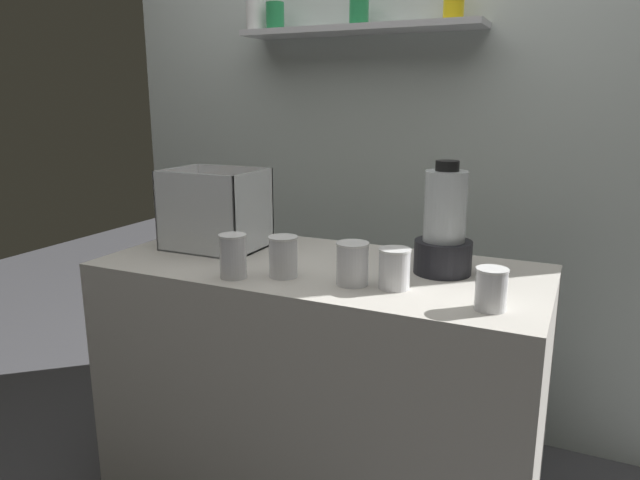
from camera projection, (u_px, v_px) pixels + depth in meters
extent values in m
cube|color=beige|center=(320.00, 393.00, 1.95)|extent=(1.40, 0.64, 0.90)
cube|color=silver|center=(397.00, 138.00, 2.44)|extent=(2.60, 0.04, 2.50)
cube|color=silver|center=(359.00, 29.00, 2.29)|extent=(0.99, 0.20, 0.02)
cylinder|color=#268C4C|center=(275.00, 16.00, 2.41)|extent=(0.08, 0.08, 0.11)
cylinder|color=#268C4C|center=(359.00, 11.00, 2.27)|extent=(0.08, 0.08, 0.11)
cylinder|color=yellow|center=(454.00, 5.00, 2.12)|extent=(0.08, 0.08, 0.11)
cylinder|color=white|center=(256.00, 16.00, 2.46)|extent=(0.08, 0.08, 0.13)
cube|color=white|center=(217.00, 247.00, 2.06)|extent=(0.32, 0.25, 0.01)
cube|color=white|center=(194.00, 215.00, 1.92)|extent=(0.32, 0.01, 0.28)
cube|color=white|center=(235.00, 203.00, 2.13)|extent=(0.32, 0.01, 0.28)
cube|color=white|center=(179.00, 206.00, 2.09)|extent=(0.01, 0.25, 0.28)
cube|color=white|center=(254.00, 213.00, 1.96)|extent=(0.01, 0.25, 0.28)
cone|color=orange|center=(221.00, 243.00, 2.03)|extent=(0.12, 0.17, 0.03)
cone|color=orange|center=(226.00, 242.00, 2.05)|extent=(0.16, 0.10, 0.02)
cone|color=orange|center=(207.00, 241.00, 2.05)|extent=(0.07, 0.18, 0.03)
cone|color=orange|center=(220.00, 238.00, 2.08)|extent=(0.13, 0.12, 0.03)
cone|color=orange|center=(222.00, 236.00, 2.02)|extent=(0.04, 0.20, 0.03)
cone|color=orange|center=(234.00, 233.00, 2.03)|extent=(0.10, 0.17, 0.03)
cone|color=orange|center=(228.00, 234.00, 2.05)|extent=(0.14, 0.11, 0.03)
cone|color=orange|center=(198.00, 232.00, 2.05)|extent=(0.13, 0.12, 0.03)
cone|color=orange|center=(218.00, 230.00, 2.00)|extent=(0.15, 0.08, 0.02)
cylinder|color=black|center=(443.00, 257.00, 1.75)|extent=(0.17, 0.17, 0.10)
cylinder|color=silver|center=(445.00, 206.00, 1.71)|extent=(0.13, 0.13, 0.21)
cylinder|color=orange|center=(444.00, 234.00, 1.73)|extent=(0.11, 0.11, 0.04)
cylinder|color=black|center=(447.00, 166.00, 1.68)|extent=(0.07, 0.07, 0.03)
cylinder|color=white|center=(233.00, 257.00, 1.70)|extent=(0.08, 0.08, 0.12)
cylinder|color=orange|center=(233.00, 266.00, 1.70)|extent=(0.07, 0.07, 0.07)
cylinder|color=white|center=(232.00, 235.00, 1.68)|extent=(0.08, 0.08, 0.01)
cylinder|color=white|center=(283.00, 258.00, 1.71)|extent=(0.08, 0.08, 0.12)
cylinder|color=maroon|center=(283.00, 262.00, 1.71)|extent=(0.08, 0.08, 0.09)
cylinder|color=white|center=(283.00, 238.00, 1.69)|extent=(0.09, 0.09, 0.01)
cylinder|color=white|center=(352.00, 265.00, 1.63)|extent=(0.09, 0.09, 0.12)
cylinder|color=yellow|center=(352.00, 269.00, 1.64)|extent=(0.08, 0.08, 0.09)
cylinder|color=white|center=(353.00, 244.00, 1.62)|extent=(0.09, 0.09, 0.01)
cylinder|color=white|center=(394.00, 270.00, 1.60)|extent=(0.09, 0.09, 0.11)
cylinder|color=red|center=(394.00, 272.00, 1.60)|extent=(0.08, 0.08, 0.09)
cylinder|color=white|center=(395.00, 250.00, 1.59)|extent=(0.09, 0.09, 0.01)
cylinder|color=white|center=(491.00, 290.00, 1.44)|extent=(0.08, 0.08, 0.10)
cylinder|color=red|center=(491.00, 297.00, 1.44)|extent=(0.07, 0.07, 0.07)
cylinder|color=white|center=(493.00, 270.00, 1.43)|extent=(0.08, 0.08, 0.01)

